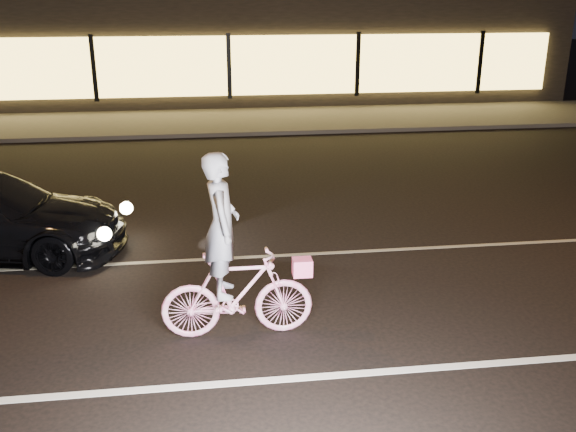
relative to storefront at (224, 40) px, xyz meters
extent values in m
plane|color=black|center=(0.00, -18.97, -2.15)|extent=(90.00, 90.00, 0.00)
cube|color=silver|center=(0.00, -20.47, -2.14)|extent=(60.00, 0.12, 0.01)
cube|color=gray|center=(0.00, -16.97, -2.14)|extent=(60.00, 0.10, 0.01)
cube|color=#383533|center=(0.00, -5.97, -2.09)|extent=(30.00, 4.00, 0.12)
cube|color=black|center=(0.00, 0.03, -0.15)|extent=(25.00, 8.00, 4.00)
cube|color=#F7C956|center=(0.00, -4.07, -0.55)|extent=(23.00, 0.15, 2.00)
cube|color=black|center=(-4.50, -4.15, -0.55)|extent=(0.15, 0.08, 2.20)
cube|color=black|center=(0.00, -4.15, -0.55)|extent=(0.15, 0.08, 2.20)
cube|color=black|center=(4.50, -4.15, -0.55)|extent=(0.15, 0.08, 2.20)
cube|color=black|center=(9.00, -4.15, -0.55)|extent=(0.15, 0.08, 2.20)
imported|color=#EC348E|center=(-0.60, -19.41, -1.58)|extent=(1.89, 0.53, 1.14)
imported|color=silver|center=(-0.77, -19.41, -0.66)|extent=(0.43, 0.65, 1.79)
cube|color=#FF3F75|center=(0.21, -19.41, -1.26)|extent=(0.24, 0.19, 0.22)
sphere|color=#FFF2BF|center=(-2.30, -16.00, -1.54)|extent=(0.22, 0.22, 0.22)
sphere|color=#FFF2BF|center=(-2.50, -17.19, -1.54)|extent=(0.22, 0.22, 0.22)
camera|label=1|loc=(-0.91, -26.57, 2.00)|focal=40.00mm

